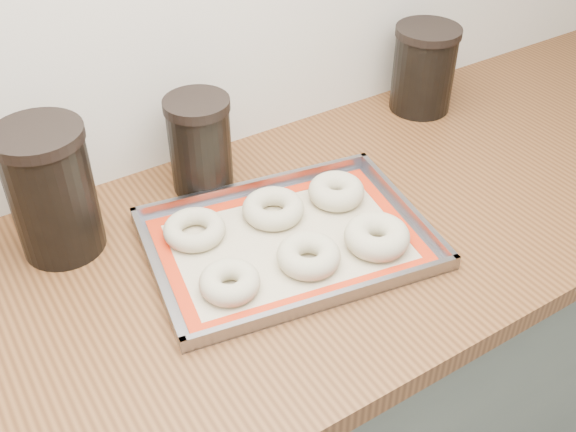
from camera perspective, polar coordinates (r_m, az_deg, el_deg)
cabinet at (r=1.53m, az=3.19°, el=-14.24°), size 3.00×0.65×0.86m
countertop at (r=1.20m, az=3.93°, el=-1.08°), size 3.06×0.68×0.04m
baking_tray at (r=1.13m, az=0.00°, el=-2.11°), size 0.51×0.40×0.03m
baking_mat at (r=1.13m, az=-0.00°, el=-2.18°), size 0.46×0.36×0.00m
bagel_front_left at (r=1.04m, az=-4.96°, el=-5.59°), size 0.13×0.13×0.03m
bagel_front_mid at (r=1.08m, az=1.76°, el=-3.37°), size 0.12×0.12×0.04m
bagel_front_right at (r=1.12m, az=7.54°, el=-1.72°), size 0.11×0.11×0.04m
bagel_back_left at (r=1.14m, az=-7.93°, el=-1.14°), size 0.11×0.11×0.03m
bagel_back_mid at (r=1.18m, az=-1.26°, el=0.64°), size 0.14×0.14×0.04m
bagel_back_right at (r=1.22m, az=4.11°, el=2.11°), size 0.11×0.11×0.04m
canister_left at (r=1.13m, az=-19.39°, el=2.01°), size 0.14×0.14×0.22m
canister_mid at (r=1.23m, az=-7.45°, el=6.04°), size 0.12×0.12×0.18m
canister_right at (r=1.51m, az=11.41°, el=12.13°), size 0.14×0.14×0.19m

